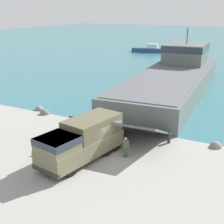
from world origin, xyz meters
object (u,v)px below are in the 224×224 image
landing_craft (174,76)px  soldier_on_ramp (126,146)px  moored_boat_a (150,49)px  mooring_bollard (169,137)px  military_truck (82,140)px

landing_craft → soldier_on_ramp: 22.11m
moored_boat_a → mooring_bollard: size_ratio=10.03×
soldier_on_ramp → mooring_bollard: size_ratio=1.80×
military_truck → moored_boat_a: bearing=-153.7°
soldier_on_ramp → mooring_bollard: soldier_on_ramp is taller
landing_craft → soldier_on_ramp: bearing=-86.4°
landing_craft → soldier_on_ramp: size_ratio=21.17×
military_truck → moored_boat_a: military_truck is taller
military_truck → moored_boat_a: size_ratio=0.83×
landing_craft → moored_boat_a: landing_craft is taller
military_truck → soldier_on_ramp: military_truck is taller
soldier_on_ramp → moored_boat_a: (-19.94, 56.93, -0.23)m
soldier_on_ramp → mooring_bollard: 4.68m
military_truck → soldier_on_ramp: bearing=132.9°
military_truck → mooring_bollard: 7.77m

